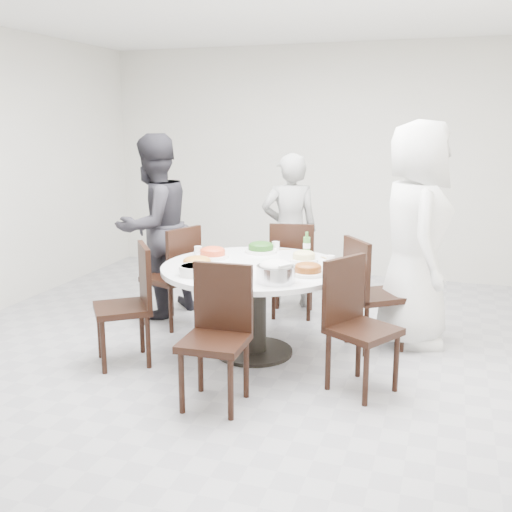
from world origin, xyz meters
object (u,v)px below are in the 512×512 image
(chair_s, at_px, (214,339))
(soup_bowl, at_px, (195,270))
(dining_table, at_px, (254,310))
(chair_n, at_px, (293,268))
(chair_se, at_px, (363,327))
(beverage_bottle, at_px, (307,244))
(chair_ne, at_px, (376,293))
(diner_middle, at_px, (290,231))
(diner_right, at_px, (416,235))
(chair_sw, at_px, (122,306))
(chair_nw, at_px, (170,276))
(rice_bowl, at_px, (276,274))
(diner_left, at_px, (154,227))

(chair_s, height_order, soup_bowl, chair_s)
(dining_table, xyz_separation_m, chair_n, (0.04, 1.09, 0.10))
(chair_s, xyz_separation_m, chair_se, (0.91, 0.54, 0.00))
(beverage_bottle, bearing_deg, chair_ne, -3.18)
(chair_s, xyz_separation_m, diner_middle, (-0.11, 2.33, 0.32))
(chair_n, distance_m, chair_s, 2.05)
(diner_right, bearing_deg, diner_middle, 48.23)
(chair_sw, bearing_deg, chair_ne, 80.65)
(chair_nw, relative_size, diner_right, 0.50)
(rice_bowl, relative_size, beverage_bottle, 1.34)
(diner_left, bearing_deg, diner_middle, 139.82)
(chair_se, height_order, rice_bowl, chair_se)
(chair_se, bearing_deg, dining_table, 96.30)
(chair_se, height_order, diner_middle, diner_middle)
(chair_ne, distance_m, chair_n, 1.09)
(chair_sw, bearing_deg, dining_table, 82.10)
(chair_ne, bearing_deg, chair_s, 111.74)
(diner_right, xyz_separation_m, soup_bowl, (-1.55, -1.10, -0.17))
(chair_ne, height_order, beverage_bottle, beverage_bottle)
(chair_n, relative_size, diner_right, 0.50)
(chair_s, xyz_separation_m, diner_right, (1.17, 1.64, 0.48))
(chair_s, xyz_separation_m, soup_bowl, (-0.37, 0.55, 0.31))
(diner_right, height_order, rice_bowl, diner_right)
(chair_n, xyz_separation_m, chair_sw, (-0.97, -1.60, 0.00))
(chair_n, xyz_separation_m, rice_bowl, (0.27, -1.51, 0.34))
(chair_n, relative_size, chair_s, 1.00)
(soup_bowl, bearing_deg, diner_middle, 81.53)
(chair_sw, bearing_deg, rice_bowl, 57.19)
(chair_nw, relative_size, chair_sw, 1.00)
(chair_nw, distance_m, chair_sw, 0.96)
(chair_sw, relative_size, rice_bowl, 3.35)
(dining_table, xyz_separation_m, beverage_bottle, (0.32, 0.49, 0.48))
(chair_sw, distance_m, rice_bowl, 1.28)
(rice_bowl, bearing_deg, chair_nw, 145.76)
(diner_right, relative_size, rice_bowl, 6.73)
(chair_sw, bearing_deg, diner_middle, 118.59)
(diner_middle, xyz_separation_m, beverage_bottle, (0.39, -0.88, 0.06))
(chair_nw, bearing_deg, chair_sw, 22.64)
(chair_nw, xyz_separation_m, soup_bowl, (0.64, -0.87, 0.31))
(chair_sw, relative_size, chair_se, 1.00)
(chair_nw, bearing_deg, dining_table, 84.93)
(chair_s, bearing_deg, rice_bowl, 61.73)
(rice_bowl, bearing_deg, chair_ne, 54.76)
(diner_left, bearing_deg, soup_bowl, 59.39)
(chair_s, height_order, chair_se, same)
(chair_n, bearing_deg, chair_s, 79.81)
(chair_s, bearing_deg, diner_right, 52.41)
(chair_nw, distance_m, diner_right, 2.25)
(chair_s, xyz_separation_m, rice_bowl, (0.27, 0.54, 0.34))
(beverage_bottle, bearing_deg, rice_bowl, -90.66)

